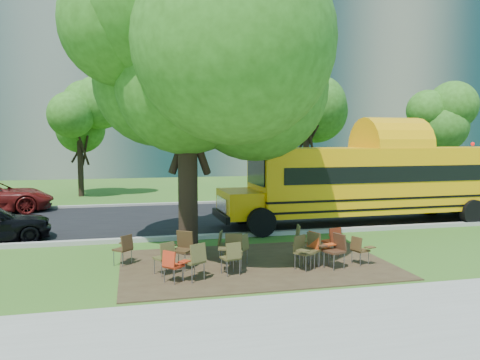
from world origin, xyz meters
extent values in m
plane|color=#2A5A1C|center=(0.00, 0.00, 0.00)|extent=(160.00, 160.00, 0.00)
cube|color=gray|center=(0.00, -5.00, 0.02)|extent=(60.00, 4.00, 0.04)
cube|color=#382819|center=(1.00, -0.50, 0.01)|extent=(7.00, 4.50, 0.03)
cube|color=black|center=(0.00, 7.00, 0.02)|extent=(80.00, 8.00, 0.04)
cube|color=gray|center=(0.00, 3.00, 0.07)|extent=(80.00, 0.25, 0.14)
cube|color=gray|center=(0.00, 11.10, 0.07)|extent=(80.00, 0.25, 0.14)
cube|color=slate|center=(-8.00, 36.00, 11.00)|extent=(38.00, 16.00, 22.00)
cube|color=gray|center=(24.00, 38.00, 12.50)|extent=(30.00, 16.00, 25.00)
cylinder|color=black|center=(-5.00, 16.00, 1.75)|extent=(0.32, 0.32, 3.50)
sphere|color=#285513|center=(-5.00, 16.00, 4.22)|extent=(4.80, 4.80, 4.80)
cylinder|color=black|center=(8.00, 14.00, 2.10)|extent=(0.38, 0.38, 4.20)
sphere|color=#285513|center=(8.00, 14.00, 5.04)|extent=(5.60, 5.60, 5.60)
cylinder|color=black|center=(16.00, 13.00, 1.80)|extent=(0.34, 0.34, 3.60)
sphere|color=#285513|center=(16.00, 13.00, 4.35)|extent=(5.00, 5.00, 5.00)
cylinder|color=black|center=(-0.59, 1.06, 2.15)|extent=(0.56, 0.56, 4.30)
sphere|color=#285513|center=(-0.59, 1.06, 5.37)|extent=(7.14, 7.14, 7.14)
cube|color=#E99D07|center=(7.70, 4.25, 1.76)|extent=(10.97, 2.82, 2.43)
cube|color=black|center=(8.00, 4.26, 2.03)|extent=(10.37, 2.84, 0.59)
cube|color=#E99D07|center=(1.63, 4.06, 0.99)|extent=(1.36, 2.22, 0.94)
cube|color=black|center=(7.70, 4.25, 1.14)|extent=(10.99, 2.85, 0.08)
cube|color=black|center=(7.70, 4.25, 0.77)|extent=(10.99, 2.85, 0.08)
cylinder|color=black|center=(2.10, 2.83, 0.50)|extent=(1.00, 0.33, 0.99)
cylinder|color=black|center=(2.02, 5.31, 0.50)|extent=(1.00, 0.33, 0.99)
cylinder|color=black|center=(10.61, 3.10, 0.50)|extent=(1.00, 0.33, 0.99)
cylinder|color=black|center=(10.53, 5.58, 0.50)|extent=(1.00, 0.33, 0.99)
cylinder|color=black|center=(11.92, 5.62, 0.50)|extent=(1.00, 0.33, 0.99)
cube|color=#4D4621|center=(-1.43, -0.94, 0.44)|extent=(0.54, 0.53, 0.05)
cube|color=#4D4621|center=(-1.35, -1.10, 0.65)|extent=(0.39, 0.26, 0.39)
cube|color=#4D4621|center=(-1.29, -0.71, 0.55)|extent=(0.32, 0.34, 0.03)
cylinder|color=slate|center=(-1.65, -0.87, 0.22)|extent=(0.02, 0.02, 0.44)
cylinder|color=slate|center=(-1.21, -1.01, 0.22)|extent=(0.02, 0.02, 0.44)
cube|color=#B62B13|center=(-1.25, -1.61, 0.41)|extent=(0.52, 0.52, 0.05)
cube|color=#B62B13|center=(-1.37, -1.72, 0.60)|extent=(0.31, 0.32, 0.36)
cube|color=#B62B13|center=(-1.01, -1.68, 0.51)|extent=(0.32, 0.32, 0.03)
cylinder|color=slate|center=(-1.25, -1.39, 0.20)|extent=(0.02, 0.02, 0.41)
cylinder|color=slate|center=(-1.26, -1.83, 0.20)|extent=(0.02, 0.02, 0.41)
cube|color=#4F4822|center=(-0.80, -1.58, 0.48)|extent=(0.60, 0.59, 0.05)
cube|color=#4F4822|center=(-0.70, -1.74, 0.71)|extent=(0.41, 0.30, 0.42)
cube|color=#4F4822|center=(-0.66, -1.32, 0.60)|extent=(0.35, 0.37, 0.03)
cylinder|color=slate|center=(-1.04, -1.52, 0.24)|extent=(0.03, 0.03, 0.48)
cylinder|color=slate|center=(-0.55, -1.64, 0.24)|extent=(0.03, 0.03, 0.48)
cube|color=#453A1E|center=(0.30, -0.97, 0.48)|extent=(0.54, 0.52, 0.05)
cube|color=#453A1E|center=(0.34, -0.79, 0.72)|extent=(0.44, 0.20, 0.43)
cube|color=#453A1E|center=(0.01, -1.06, 0.61)|extent=(0.30, 0.35, 0.03)
cylinder|color=slate|center=(0.43, -1.19, 0.24)|extent=(0.03, 0.03, 0.48)
cylinder|color=slate|center=(0.16, -0.75, 0.24)|extent=(0.03, 0.03, 0.48)
cube|color=#4D4621|center=(0.14, -1.33, 0.44)|extent=(0.49, 0.48, 0.05)
cube|color=#4D4621|center=(0.19, -1.50, 0.65)|extent=(0.40, 0.19, 0.39)
cube|color=#4D4621|center=(0.34, -1.14, 0.55)|extent=(0.28, 0.32, 0.03)
cylinder|color=slate|center=(-0.06, -1.21, 0.22)|extent=(0.02, 0.02, 0.44)
cylinder|color=slate|center=(0.34, -1.45, 0.22)|extent=(0.02, 0.02, 0.44)
cube|color=#473D1E|center=(2.06, -1.33, 0.46)|extent=(0.58, 0.57, 0.05)
cube|color=#473D1E|center=(1.96, -1.17, 0.68)|extent=(0.40, 0.29, 0.41)
cube|color=#473D1E|center=(1.92, -1.58, 0.58)|extent=(0.34, 0.36, 0.03)
cylinder|color=slate|center=(2.29, -1.39, 0.23)|extent=(0.02, 0.02, 0.46)
cylinder|color=slate|center=(1.82, -1.27, 0.23)|extent=(0.02, 0.02, 0.46)
cube|color=#412617|center=(2.81, -1.41, 0.47)|extent=(0.54, 0.55, 0.05)
cube|color=#412617|center=(2.99, -1.35, 0.70)|extent=(0.23, 0.43, 0.42)
cube|color=#412617|center=(2.59, -1.22, 0.60)|extent=(0.35, 0.31, 0.03)
cylinder|color=slate|center=(2.70, -1.64, 0.23)|extent=(0.03, 0.03, 0.47)
cylinder|color=slate|center=(2.92, -1.19, 0.23)|extent=(0.03, 0.03, 0.47)
cube|color=#4C341B|center=(3.66, -1.18, 0.40)|extent=(0.46, 0.47, 0.04)
cube|color=#4C341B|center=(3.51, -1.23, 0.59)|extent=(0.19, 0.36, 0.36)
cube|color=#4C341B|center=(3.85, -1.34, 0.51)|extent=(0.30, 0.26, 0.03)
cylinder|color=slate|center=(3.76, -0.99, 0.20)|extent=(0.02, 0.02, 0.40)
cylinder|color=slate|center=(3.57, -1.37, 0.20)|extent=(0.02, 0.02, 0.40)
cube|color=#402A17|center=(-2.42, 0.22, 0.43)|extent=(0.55, 0.55, 0.05)
cube|color=#402A17|center=(-2.30, 0.10, 0.63)|extent=(0.33, 0.33, 0.38)
cube|color=#402A17|center=(-2.36, 0.47, 0.54)|extent=(0.33, 0.33, 0.03)
cylinder|color=slate|center=(-2.65, 0.22, 0.21)|extent=(0.02, 0.02, 0.43)
cylinder|color=slate|center=(-2.19, 0.22, 0.21)|extent=(0.02, 0.02, 0.43)
cube|color=#3D2A16|center=(-0.96, -0.58, 0.50)|extent=(0.64, 0.63, 0.06)
cube|color=#3D2A16|center=(-0.85, -0.41, 0.75)|extent=(0.43, 0.34, 0.45)
cube|color=#3D2A16|center=(-1.27, -0.56, 0.64)|extent=(0.38, 0.40, 0.03)
cylinder|color=slate|center=(-0.91, -0.84, 0.25)|extent=(0.03, 0.03, 0.50)
cylinder|color=slate|center=(-1.02, -0.31, 0.25)|extent=(0.03, 0.03, 0.50)
cube|color=#45401E|center=(0.34, 0.15, 0.41)|extent=(0.48, 0.49, 0.05)
cube|color=#45401E|center=(0.18, 0.21, 0.61)|extent=(0.21, 0.37, 0.37)
cube|color=#45401E|center=(0.38, -0.10, 0.52)|extent=(0.31, 0.28, 0.03)
cylinder|color=slate|center=(0.54, 0.24, 0.21)|extent=(0.02, 0.02, 0.41)
cylinder|color=slate|center=(0.14, 0.06, 0.21)|extent=(0.02, 0.02, 0.41)
cube|color=#4E4821|center=(0.54, -0.48, 0.44)|extent=(0.56, 0.56, 0.05)
cube|color=#4E4821|center=(0.67, -0.60, 0.65)|extent=(0.32, 0.35, 0.39)
cube|color=#4E4821|center=(0.59, -0.22, 0.55)|extent=(0.34, 0.34, 0.03)
cylinder|color=slate|center=(0.31, -0.50, 0.22)|extent=(0.02, 0.02, 0.44)
cylinder|color=slate|center=(0.77, -0.47, 0.22)|extent=(0.02, 0.02, 0.44)
cube|color=brown|center=(2.49, -0.18, 0.48)|extent=(0.52, 0.53, 0.05)
cube|color=brown|center=(2.30, -0.13, 0.72)|extent=(0.19, 0.44, 0.43)
cube|color=brown|center=(2.58, -0.46, 0.61)|extent=(0.34, 0.30, 0.03)
cylinder|color=slate|center=(2.71, -0.04, 0.24)|extent=(0.03, 0.03, 0.48)
cylinder|color=slate|center=(2.28, -0.31, 0.24)|extent=(0.03, 0.03, 0.48)
cube|color=red|center=(3.28, -0.21, 0.44)|extent=(0.50, 0.49, 0.05)
cube|color=red|center=(3.32, -0.38, 0.66)|extent=(0.40, 0.19, 0.40)
cube|color=red|center=(3.47, -0.01, 0.56)|extent=(0.28, 0.32, 0.03)
cylinder|color=slate|center=(3.07, -0.09, 0.22)|extent=(0.02, 0.02, 0.44)
cylinder|color=slate|center=(3.48, -0.33, 0.22)|extent=(0.02, 0.02, 0.44)
cube|color=#42381C|center=(2.25, -1.17, 0.47)|extent=(0.58, 0.59, 0.05)
cube|color=#42381C|center=(2.41, -1.07, 0.70)|extent=(0.30, 0.41, 0.42)
cube|color=#42381C|center=(1.99, -1.03, 0.59)|extent=(0.37, 0.35, 0.03)
cylinder|color=slate|center=(2.19, -1.41, 0.23)|extent=(0.03, 0.03, 0.47)
cylinder|color=slate|center=(2.31, -0.92, 0.23)|extent=(0.03, 0.03, 0.47)
cube|color=#B93B13|center=(2.58, -0.98, 0.47)|extent=(0.54, 0.55, 0.05)
cube|color=#B93B13|center=(2.41, -1.04, 0.70)|extent=(0.23, 0.43, 0.42)
cube|color=#B93B13|center=(2.80, -1.17, 0.60)|extent=(0.35, 0.31, 0.03)
cylinder|color=slate|center=(2.70, -0.76, 0.24)|extent=(0.03, 0.03, 0.47)
cylinder|color=slate|center=(2.47, -1.21, 0.24)|extent=(0.03, 0.03, 0.47)
camera|label=1|loc=(-2.15, -12.20, 3.32)|focal=35.00mm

